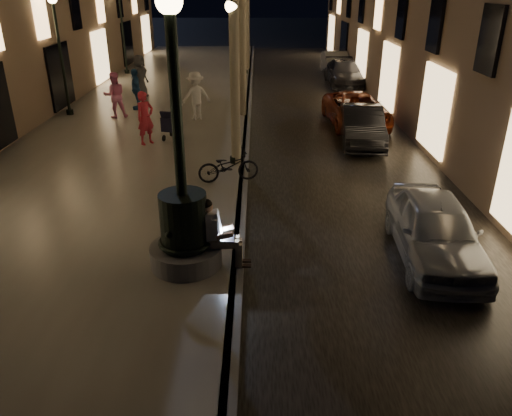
{
  "coord_description": "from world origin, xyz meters",
  "views": [
    {
      "loc": [
        0.39,
        -6.48,
        5.3
      ],
      "look_at": [
        0.37,
        3.0,
        0.96
      ],
      "focal_mm": 35.0,
      "sensor_mm": 36.0,
      "label": 1
    }
  ],
  "objects_px": {
    "car_fifth": "(336,63)",
    "pedestrian_dark": "(140,76)",
    "lamp_curb_d": "(248,11)",
    "pedestrian_red": "(145,118)",
    "lamp_curb_a": "(233,60)",
    "lamp_curb_c": "(245,19)",
    "seated_man_laptop": "(217,231)",
    "pedestrian_pink": "(115,95)",
    "lamp_left_b": "(58,38)",
    "car_rear": "(344,73)",
    "pedestrian_white": "(196,96)",
    "lamp_left_c": "(121,19)",
    "lamp_curb_b": "(241,33)",
    "fountain_lamppost": "(184,218)",
    "pedestrian_blue": "(136,89)",
    "bicycle": "(228,166)",
    "car_front": "(435,229)",
    "car_second": "(362,126)",
    "car_third": "(356,110)",
    "stroller": "(172,123)"
  },
  "relations": [
    {
      "from": "car_second",
      "to": "pedestrian_dark",
      "type": "distance_m",
      "value": 11.47
    },
    {
      "from": "lamp_curb_d",
      "to": "lamp_left_c",
      "type": "distance_m",
      "value": 10.7
    },
    {
      "from": "fountain_lamppost",
      "to": "lamp_left_b",
      "type": "height_order",
      "value": "fountain_lamppost"
    },
    {
      "from": "lamp_curb_a",
      "to": "car_rear",
      "type": "height_order",
      "value": "lamp_curb_a"
    },
    {
      "from": "lamp_left_b",
      "to": "car_fifth",
      "type": "relative_size",
      "value": 1.2
    },
    {
      "from": "lamp_left_c",
      "to": "seated_man_laptop",
      "type": "bearing_deg",
      "value": -72.32
    },
    {
      "from": "lamp_curb_d",
      "to": "pedestrian_red",
      "type": "height_order",
      "value": "lamp_curb_d"
    },
    {
      "from": "stroller",
      "to": "car_third",
      "type": "bearing_deg",
      "value": 34.32
    },
    {
      "from": "lamp_left_b",
      "to": "car_third",
      "type": "height_order",
      "value": "lamp_left_b"
    },
    {
      "from": "lamp_curb_a",
      "to": "lamp_curb_b",
      "type": "height_order",
      "value": "same"
    },
    {
      "from": "lamp_left_b",
      "to": "car_rear",
      "type": "bearing_deg",
      "value": 30.51
    },
    {
      "from": "lamp_curb_b",
      "to": "lamp_curb_c",
      "type": "relative_size",
      "value": 1.0
    },
    {
      "from": "lamp_curb_c",
      "to": "stroller",
      "type": "xyz_separation_m",
      "value": [
        -2.27,
        -13.53,
        -2.45
      ]
    },
    {
      "from": "lamp_left_b",
      "to": "pedestrian_blue",
      "type": "height_order",
      "value": "lamp_left_b"
    },
    {
      "from": "lamp_curb_a",
      "to": "pedestrian_dark",
      "type": "distance_m",
      "value": 10.8
    },
    {
      "from": "fountain_lamppost",
      "to": "pedestrian_white",
      "type": "xyz_separation_m",
      "value": [
        -1.03,
        11.23,
        -0.08
      ]
    },
    {
      "from": "car_third",
      "to": "pedestrian_pink",
      "type": "relative_size",
      "value": 2.48
    },
    {
      "from": "car_front",
      "to": "lamp_curb_a",
      "type": "bearing_deg",
      "value": 132.57
    },
    {
      "from": "lamp_curb_b",
      "to": "pedestrian_red",
      "type": "xyz_separation_m",
      "value": [
        -3.06,
        -6.06,
        -2.15
      ]
    },
    {
      "from": "car_fifth",
      "to": "pedestrian_dark",
      "type": "distance_m",
      "value": 12.78
    },
    {
      "from": "lamp_left_b",
      "to": "lamp_curb_d",
      "type": "bearing_deg",
      "value": 68.47
    },
    {
      "from": "seated_man_laptop",
      "to": "lamp_curb_d",
      "type": "distance_m",
      "value": 30.09
    },
    {
      "from": "seated_man_laptop",
      "to": "pedestrian_pink",
      "type": "bearing_deg",
      "value": 113.17
    },
    {
      "from": "pedestrian_white",
      "to": "pedestrian_pink",
      "type": "bearing_deg",
      "value": -30.02
    },
    {
      "from": "lamp_curb_b",
      "to": "lamp_left_b",
      "type": "xyz_separation_m",
      "value": [
        -7.1,
        -2.0,
        0.0
      ]
    },
    {
      "from": "car_rear",
      "to": "pedestrian_white",
      "type": "relative_size",
      "value": 2.4
    },
    {
      "from": "car_rear",
      "to": "pedestrian_red",
      "type": "relative_size",
      "value": 2.51
    },
    {
      "from": "pedestrian_pink",
      "to": "pedestrian_red",
      "type": "bearing_deg",
      "value": 97.98
    },
    {
      "from": "fountain_lamppost",
      "to": "car_fifth",
      "type": "distance_m",
      "value": 23.77
    },
    {
      "from": "lamp_curb_a",
      "to": "car_fifth",
      "type": "relative_size",
      "value": 1.2
    },
    {
      "from": "pedestrian_dark",
      "to": "lamp_curb_d",
      "type": "bearing_deg",
      "value": 1.02
    },
    {
      "from": "lamp_left_c",
      "to": "car_rear",
      "type": "xyz_separation_m",
      "value": [
        12.57,
        -2.59,
        -2.59
      ]
    },
    {
      "from": "stroller",
      "to": "lamp_left_b",
      "type": "bearing_deg",
      "value": 157.91
    },
    {
      "from": "car_third",
      "to": "pedestrian_dark",
      "type": "relative_size",
      "value": 2.3
    },
    {
      "from": "lamp_curb_a",
      "to": "car_front",
      "type": "distance_m",
      "value": 7.38
    },
    {
      "from": "pedestrian_white",
      "to": "fountain_lamppost",
      "type": "bearing_deg",
      "value": 70.21
    },
    {
      "from": "car_fifth",
      "to": "bicycle",
      "type": "xyz_separation_m",
      "value": [
        -5.6,
        -18.49,
        -0.02
      ]
    },
    {
      "from": "lamp_curb_c",
      "to": "car_rear",
      "type": "height_order",
      "value": "lamp_curb_c"
    },
    {
      "from": "lamp_curb_a",
      "to": "seated_man_laptop",
      "type": "bearing_deg",
      "value": -90.83
    },
    {
      "from": "pedestrian_blue",
      "to": "lamp_left_c",
      "type": "bearing_deg",
      "value": 179.46
    },
    {
      "from": "car_third",
      "to": "car_fifth",
      "type": "xyz_separation_m",
      "value": [
        0.9,
        11.94,
        0.04
      ]
    },
    {
      "from": "lamp_curb_a",
      "to": "lamp_curb_c",
      "type": "bearing_deg",
      "value": 90.0
    },
    {
      "from": "lamp_curb_a",
      "to": "car_rear",
      "type": "relative_size",
      "value": 1.08
    },
    {
      "from": "lamp_curb_b",
      "to": "lamp_left_b",
      "type": "bearing_deg",
      "value": -164.27
    },
    {
      "from": "bicycle",
      "to": "pedestrian_white",
      "type": "bearing_deg",
      "value": 0.87
    },
    {
      "from": "lamp_left_b",
      "to": "car_rear",
      "type": "xyz_separation_m",
      "value": [
        12.57,
        7.41,
        -2.59
      ]
    },
    {
      "from": "lamp_curb_d",
      "to": "pedestrian_white",
      "type": "distance_m",
      "value": 18.97
    },
    {
      "from": "lamp_curb_b",
      "to": "pedestrian_blue",
      "type": "bearing_deg",
      "value": -166.8
    },
    {
      "from": "seated_man_laptop",
      "to": "lamp_left_b",
      "type": "relative_size",
      "value": 0.29
    },
    {
      "from": "pedestrian_pink",
      "to": "pedestrian_dark",
      "type": "xyz_separation_m",
      "value": [
        0.19,
        3.92,
        0.07
      ]
    }
  ]
}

